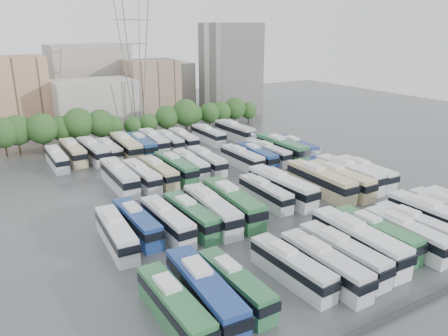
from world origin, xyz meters
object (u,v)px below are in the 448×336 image
bus_r0_s1 (205,292)px  bus_r1_s12 (349,174)px  apartment_tower (231,69)px  bus_r1_s0 (116,233)px  bus_r0_s10 (416,226)px  bus_r3_s8 (183,139)px  bus_r2_s9 (242,158)px  bus_r1_s7 (265,193)px  bus_r1_s11 (339,179)px  bus_r2_s5 (176,167)px  bus_r3_s6 (154,141)px  bus_r2_s4 (158,172)px  bus_r2_s11 (269,153)px  bus_r1_s2 (167,221)px  bus_r2_s7 (207,161)px  electricity_pylon (134,54)px  bus_r3_s7 (170,141)px  bus_r0_s11 (436,218)px  bus_r3_s5 (141,145)px  bus_r1_s4 (212,209)px  bus_r0_s0 (174,307)px  bus_r0_s8 (376,234)px  bus_r1_s13 (365,172)px  bus_r2_s6 (190,164)px  bus_r3_s2 (93,151)px  bus_r2_s10 (257,156)px  bus_r3_s3 (109,150)px  bus_r0_s2 (235,284)px  bus_r3_s0 (57,158)px  bus_r1_s10 (320,181)px  bus_r0_s4 (291,267)px  bus_r3_s1 (73,152)px  bus_r0_s6 (343,253)px  bus_r1_s3 (191,215)px  bus_r3_s12 (234,131)px  bus_r0_s9 (406,234)px  bus_r0_s7 (358,241)px  bus_r2_s12 (282,148)px  bus_r1_s5 (232,203)px  bus_r2_s3 (141,176)px  bus_r0_s5 (324,264)px  bus_r1_s1 (137,222)px  bus_r2_s13 (296,148)px

bus_r0_s1 → bus_r1_s12: bearing=28.4°
apartment_tower → bus_r1_s0: (-55.41, -65.01, -11.22)m
bus_r0_s10 → bus_r3_s8: size_ratio=0.95×
apartment_tower → bus_r2_s9: (-25.74, -46.59, -11.24)m
bus_r1_s7 → bus_r2_s9: size_ratio=0.97×
bus_r1_s11 → bus_r2_s5: 27.51m
bus_r3_s6 → bus_r3_s8: 6.65m
bus_r2_s4 → bus_r2_s11: size_ratio=1.06×
bus_r1_s2 → bus_r2_s7: bearing=48.6°
electricity_pylon → bus_r3_s7: size_ratio=3.02×
bus_r0_s11 → bus_r3_s5: 56.63m
bus_r1_s12 → bus_r1_s4: bearing=-177.4°
bus_r1_s4 → bus_r2_s5: bearing=82.5°
bus_r0_s0 → bus_r2_s5: bearing=63.9°
bus_r0_s8 → bus_r1_s13: bus_r1_s13 is taller
bus_r2_s6 → bus_r3_s2: 21.08m
bus_r2_s11 → bus_r3_s2: 34.48m
bus_r2_s10 → bus_r3_s3: (-22.94, 18.50, -0.06)m
bus_r0_s2 → bus_r3_s0: bus_r3_s0 is taller
bus_r1_s10 → bus_r0_s4: bearing=-137.6°
bus_r1_s13 → bus_r3_s1: bearing=139.0°
bus_r0_s2 → bus_r1_s10: (26.35, 17.06, 0.40)m
bus_r0_s0 → bus_r1_s10: size_ratio=0.85×
bus_r1_s0 → bus_r1_s7: size_ratio=1.05×
bus_r0_s6 → bus_r2_s7: bus_r2_s7 is taller
bus_r3_s8 → bus_r1_s0: bearing=-123.0°
apartment_tower → bus_r1_s11: 68.60m
bus_r1_s13 → bus_r3_s7: (-19.78, 36.23, -0.12)m
bus_r0_s2 → bus_r1_s3: bearing=77.1°
bus_r0_s6 → bus_r3_s2: bus_r3_s2 is taller
bus_r0_s0 → bus_r1_s2: 17.96m
bus_r1_s7 → bus_r1_s13: 19.88m
bus_r0_s4 → bus_r1_s10: 26.28m
bus_r3_s6 → bus_r3_s12: bearing=0.1°
bus_r2_s4 → bus_r2_s7: size_ratio=0.99×
bus_r0_s9 → bus_r3_s6: bearing=101.8°
bus_r0_s7 → bus_r2_s12: size_ratio=0.97×
bus_r1_s3 → bus_r3_s5: bearing=77.7°
bus_r1_s5 → bus_r2_s3: size_ratio=1.16×
bus_r1_s5 → bus_r2_s12: (23.13, 18.88, 0.02)m
bus_r0_s7 → bus_r1_s5: 17.96m
bus_r2_s9 → bus_r3_s12: 20.96m
bus_r1_s4 → bus_r1_s10: bearing=5.2°
bus_r0_s4 → bus_r0_s5: (3.15, -1.41, 0.09)m
bus_r1_s1 → bus_r1_s11: bus_r1_s11 is taller
bus_r0_s0 → bus_r2_s7: size_ratio=0.97×
bus_r1_s7 → bus_r3_s5: bearing=101.5°
bus_r3_s7 → bus_r2_s3: bearing=-123.0°
bus_r1_s4 → bus_r2_s13: size_ratio=1.09×
bus_r3_s2 → bus_r0_s5: bearing=-82.7°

